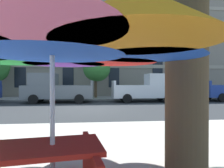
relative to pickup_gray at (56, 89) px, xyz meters
The scene contains 7 objects.
ground_plane 4.67m from the pickup_gray, 54.25° to the right, with size 120.00×120.00×0.00m, color #2D3033.
sidewalk_far 4.20m from the pickup_gray, 49.33° to the left, with size 56.00×3.60×0.12m, color gray.
apartment_building 14.42m from the pickup_gray, 76.73° to the left, with size 37.49×12.08×19.20m.
pickup_gray is the anchor object (origin of this frame).
pickup_white 7.11m from the pickup_gray, ahead, with size 5.10×2.12×2.20m.
street_tree_middle 4.79m from the pickup_gray, 44.24° to the left, with size 2.49×2.70×4.46m.
patio_umbrella 12.94m from the pickup_gray, 80.04° to the right, with size 3.89×3.89×2.46m.
Camera 1 is at (0.05, -11.52, 1.55)m, focal length 31.79 mm.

